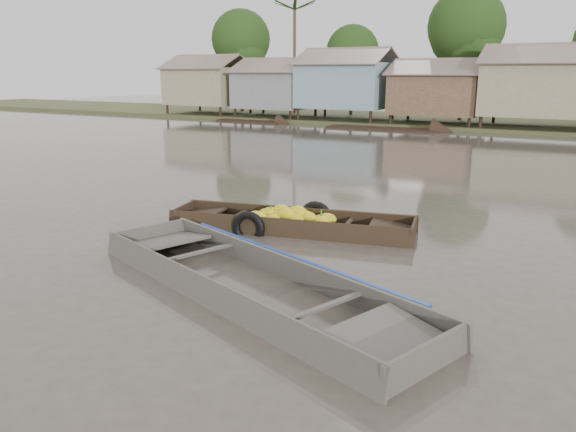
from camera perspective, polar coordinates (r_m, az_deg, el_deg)
The scene contains 5 objects.
ground at distance 11.79m, azimuth -3.82°, elevation -3.81°, with size 120.00×120.00×0.00m, color #4A4138.
riverbank at distance 41.38m, azimuth 25.31°, elevation 12.28°, with size 120.00×12.47×10.22m.
banana_boat at distance 13.47m, azimuth 0.05°, elevation -0.66°, with size 6.03×2.58×0.84m.
viewer_boat at distance 9.74m, azimuth -3.58°, elevation -7.47°, with size 7.58×4.29×0.59m.
distant_boats at distance 35.57m, azimuth 24.23°, elevation 7.18°, with size 41.99×3.05×0.35m.
Camera 1 is at (6.09, -9.39, 3.69)m, focal length 35.00 mm.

